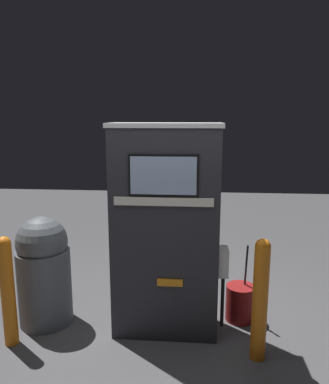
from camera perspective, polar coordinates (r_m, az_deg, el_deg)
name	(u,v)px	position (r m, az deg, el deg)	size (l,w,h in m)	color
ground_plane	(164,341)	(3.68, -0.15, -21.80)	(14.00, 14.00, 0.00)	#4C4C4F
gas_pump	(166,231)	(3.45, 0.20, -5.97)	(1.07, 0.46, 1.97)	#28282D
safety_bollard	(260,297)	(3.30, 14.37, -15.30)	(0.13, 0.13, 1.06)	orange
trash_bin	(44,270)	(3.92, -17.92, -11.26)	(0.52, 0.52, 1.08)	#51565B
safety_bollard_far	(8,289)	(3.67, -22.80, -13.46)	(0.12, 0.12, 1.01)	orange
squeegee_bucket	(240,303)	(3.99, 11.46, -16.18)	(0.29, 0.29, 0.81)	maroon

